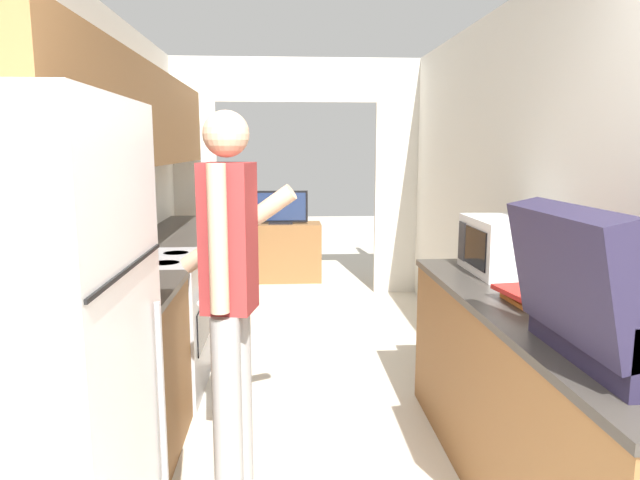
% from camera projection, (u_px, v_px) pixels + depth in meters
% --- Properties ---
extents(wall_left, '(0.38, 7.33, 2.50)m').
position_uv_depth(wall_left, '(93.00, 166.00, 3.29)').
color(wall_left, silver).
rests_on(wall_left, ground_plane).
extents(wall_right, '(0.06, 7.33, 2.50)m').
position_uv_depth(wall_right, '(553.00, 209.00, 3.10)').
color(wall_right, silver).
rests_on(wall_right, ground_plane).
extents(wall_far_with_doorway, '(2.99, 0.06, 2.50)m').
position_uv_depth(wall_far_with_doorway, '(297.00, 161.00, 6.03)').
color(wall_far_with_doorway, silver).
rests_on(wall_far_with_doorway, ground_plane).
extents(counter_left, '(0.62, 3.83, 0.89)m').
position_uv_depth(counter_left, '(166.00, 307.00, 4.10)').
color(counter_left, brown).
rests_on(counter_left, ground_plane).
extents(counter_right, '(0.62, 2.25, 0.89)m').
position_uv_depth(counter_right, '(540.00, 405.00, 2.54)').
color(counter_right, brown).
rests_on(counter_right, ground_plane).
extents(refrigerator, '(0.74, 0.78, 1.72)m').
position_uv_depth(refrigerator, '(13.00, 395.00, 1.67)').
color(refrigerator, white).
rests_on(refrigerator, ground_plane).
extents(range_oven, '(0.66, 0.75, 1.03)m').
position_uv_depth(range_oven, '(154.00, 325.00, 3.67)').
color(range_oven, '#B7B7BC').
rests_on(range_oven, ground_plane).
extents(person, '(0.56, 0.43, 1.74)m').
position_uv_depth(person, '(230.00, 294.00, 2.51)').
color(person, '#9E9E9E').
rests_on(person, ground_plane).
extents(suitcase, '(0.53, 0.67, 0.51)m').
position_uv_depth(suitcase, '(613.00, 309.00, 1.84)').
color(suitcase, '#231E38').
rests_on(suitcase, counter_right).
extents(microwave, '(0.39, 0.53, 0.31)m').
position_uv_depth(microwave, '(506.00, 246.00, 3.14)').
color(microwave, white).
rests_on(microwave, counter_right).
extents(book_stack, '(0.26, 0.29, 0.07)m').
position_uv_depth(book_stack, '(531.00, 296.00, 2.53)').
color(book_stack, '#C67028').
rests_on(book_stack, counter_right).
extents(tv_cabinet, '(0.95, 0.42, 0.69)m').
position_uv_depth(tv_cabinet, '(281.00, 252.00, 6.82)').
color(tv_cabinet, brown).
rests_on(tv_cabinet, ground_plane).
extents(television, '(0.64, 0.16, 0.39)m').
position_uv_depth(television, '(280.00, 208.00, 6.69)').
color(television, black).
rests_on(television, tv_cabinet).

